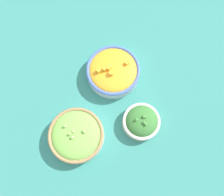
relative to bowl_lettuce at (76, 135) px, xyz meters
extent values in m
plane|color=#337F75|center=(0.19, -0.01, -0.04)|extent=(3.00, 3.00, 0.00)
cylinder|color=silver|center=(0.00, 0.00, -0.01)|extent=(0.20, 0.20, 0.05)
torus|color=#997A4C|center=(0.00, 0.00, 0.01)|extent=(0.20, 0.20, 0.01)
ellipsoid|color=#7ABC4C|center=(0.00, 0.00, 0.01)|extent=(0.17, 0.17, 0.04)
ellipsoid|color=#99D166|center=(0.00, 0.04, 0.04)|extent=(0.02, 0.02, 0.01)
ellipsoid|color=#99D166|center=(0.03, -0.02, 0.04)|extent=(0.01, 0.01, 0.01)
ellipsoid|color=#99D166|center=(0.00, 0.01, 0.04)|extent=(0.02, 0.01, 0.01)
ellipsoid|color=#99D166|center=(-0.01, 0.00, 0.04)|extent=(0.02, 0.02, 0.01)
ellipsoid|color=#99D166|center=(-0.01, 0.01, 0.04)|extent=(0.02, 0.01, 0.01)
cylinder|color=beige|center=(0.19, -0.15, -0.02)|extent=(0.14, 0.14, 0.03)
torus|color=silver|center=(0.19, -0.15, 0.00)|extent=(0.14, 0.14, 0.01)
ellipsoid|color=#387533|center=(0.19, -0.15, 0.00)|extent=(0.11, 0.11, 0.06)
ellipsoid|color=#47893D|center=(0.18, -0.16, 0.03)|extent=(0.01, 0.01, 0.01)
ellipsoid|color=#47893D|center=(0.20, -0.15, 0.03)|extent=(0.01, 0.01, 0.01)
ellipsoid|color=#47893D|center=(0.20, -0.14, 0.03)|extent=(0.01, 0.02, 0.01)
ellipsoid|color=#47893D|center=(0.18, -0.16, 0.03)|extent=(0.01, 0.01, 0.01)
ellipsoid|color=#47893D|center=(0.17, -0.13, 0.03)|extent=(0.01, 0.01, 0.01)
cylinder|color=#B2C1CC|center=(0.27, 0.06, -0.01)|extent=(0.21, 0.21, 0.05)
torus|color=#4766B7|center=(0.27, 0.06, 0.01)|extent=(0.21, 0.21, 0.01)
ellipsoid|color=orange|center=(0.27, 0.06, 0.01)|extent=(0.18, 0.18, 0.03)
cube|color=#F4A828|center=(0.32, 0.03, 0.03)|extent=(0.02, 0.02, 0.01)
cube|color=#F4A828|center=(0.25, 0.05, 0.03)|extent=(0.02, 0.02, 0.01)
cube|color=#F4A828|center=(0.26, 0.07, 0.03)|extent=(0.02, 0.02, 0.01)
cube|color=#F4A828|center=(0.27, 0.07, 0.03)|extent=(0.02, 0.02, 0.01)
cube|color=#F4A828|center=(0.23, 0.09, 0.03)|extent=(0.01, 0.01, 0.01)
cube|color=#F4A828|center=(0.25, 0.08, 0.03)|extent=(0.01, 0.01, 0.01)
camera|label=1|loc=(0.01, -0.15, 0.77)|focal=35.00mm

